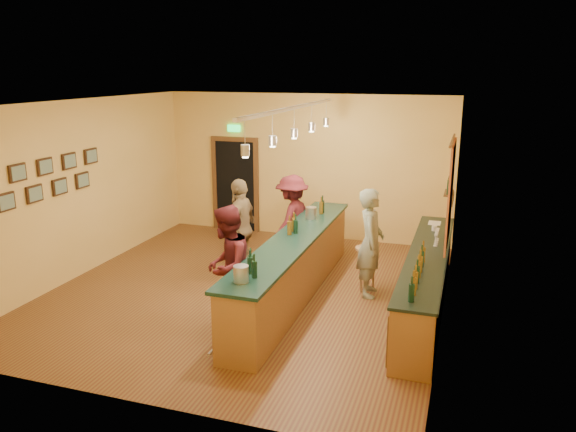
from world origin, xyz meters
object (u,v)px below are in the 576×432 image
(bartender, at_px, (371,243))
(customer_a, at_px, (227,267))
(back_counter, at_px, (426,281))
(bar_stool, at_px, (366,255))
(tasting_bar, at_px, (294,263))
(customer_c, at_px, (292,220))
(customer_b, at_px, (241,228))

(bartender, bearing_deg, customer_a, 127.42)
(back_counter, xyz_separation_m, bar_stool, (-1.06, 0.52, 0.14))
(tasting_bar, xyz_separation_m, bar_stool, (1.08, 0.70, 0.02))
(customer_a, bearing_deg, customer_c, 173.37)
(customer_a, bearing_deg, customer_b, -168.15)
(bar_stool, bearing_deg, customer_a, -130.27)
(tasting_bar, distance_m, customer_b, 1.44)
(customer_a, distance_m, customer_b, 2.07)
(tasting_bar, xyz_separation_m, customer_b, (-1.23, 0.69, 0.31))
(back_counter, xyz_separation_m, customer_c, (-2.69, 1.44, 0.39))
(back_counter, distance_m, bar_stool, 1.19)
(customer_a, xyz_separation_m, bar_stool, (1.69, 2.00, -0.29))
(tasting_bar, xyz_separation_m, bartender, (1.18, 0.51, 0.31))
(tasting_bar, height_order, customer_c, customer_c)
(bartender, bearing_deg, tasting_bar, 105.71)
(tasting_bar, bearing_deg, customer_a, -115.32)
(customer_c, bearing_deg, back_counter, 73.15)
(tasting_bar, bearing_deg, bar_stool, 33.03)
(customer_a, xyz_separation_m, customer_c, (0.06, 2.92, -0.04))
(back_counter, bearing_deg, customer_b, 171.47)
(tasting_bar, height_order, bar_stool, tasting_bar)
(back_counter, distance_m, customer_c, 3.07)
(customer_b, xyz_separation_m, bar_stool, (2.30, 0.02, -0.29))
(back_counter, xyz_separation_m, bartender, (-0.96, 0.33, 0.43))
(bartender, distance_m, bar_stool, 0.36)
(bartender, bearing_deg, back_counter, -117.01)
(customer_b, xyz_separation_m, customer_c, (0.68, 0.94, -0.03))
(bartender, bearing_deg, customer_c, 49.57)
(back_counter, bearing_deg, bar_stool, 153.88)
(back_counter, bearing_deg, customer_c, 151.81)
(back_counter, relative_size, customer_a, 2.49)
(customer_b, relative_size, customer_c, 1.04)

